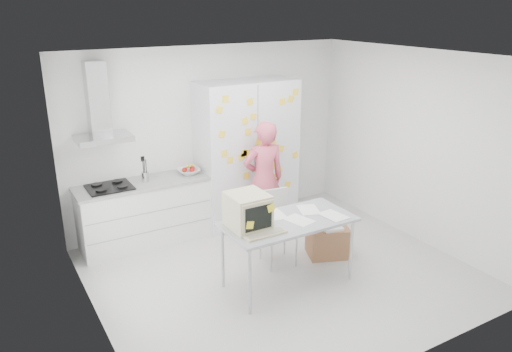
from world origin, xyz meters
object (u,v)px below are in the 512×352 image
person (264,179)px  desk (263,217)px  cardboard_box (328,240)px  chair (276,222)px

person → desk: size_ratio=1.10×
cardboard_box → desk: bearing=-166.3°
chair → cardboard_box: (0.69, -0.23, -0.33)m
desk → cardboard_box: (1.20, 0.29, -0.73)m
person → chair: 0.88m
desk → cardboard_box: size_ratio=2.45×
chair → desk: bearing=-126.2°
chair → cardboard_box: chair is taller
person → chair: size_ratio=1.77×
cardboard_box → person: bearing=111.9°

